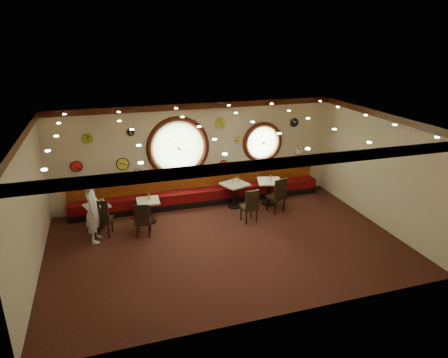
% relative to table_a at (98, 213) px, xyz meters
% --- Properties ---
extents(floor, '(9.00, 6.00, 0.00)m').
position_rel_table_a_xyz_m(floor, '(3.15, -1.97, -0.43)').
color(floor, black).
rests_on(floor, ground).
extents(ceiling, '(9.00, 6.00, 0.02)m').
position_rel_table_a_xyz_m(ceiling, '(3.15, -1.97, 2.77)').
color(ceiling, gold).
rests_on(ceiling, wall_back).
extents(wall_back, '(9.00, 0.02, 3.20)m').
position_rel_table_a_xyz_m(wall_back, '(3.15, 1.03, 1.17)').
color(wall_back, beige).
rests_on(wall_back, floor).
extents(wall_front, '(9.00, 0.02, 3.20)m').
position_rel_table_a_xyz_m(wall_front, '(3.15, -4.97, 1.17)').
color(wall_front, beige).
rests_on(wall_front, floor).
extents(wall_left, '(0.02, 6.00, 3.20)m').
position_rel_table_a_xyz_m(wall_left, '(-1.35, -1.97, 1.17)').
color(wall_left, beige).
rests_on(wall_left, floor).
extents(wall_right, '(0.02, 6.00, 3.20)m').
position_rel_table_a_xyz_m(wall_right, '(7.65, -1.97, 1.17)').
color(wall_right, beige).
rests_on(wall_right, floor).
extents(molding_back, '(9.00, 0.10, 0.18)m').
position_rel_table_a_xyz_m(molding_back, '(3.15, 0.98, 2.68)').
color(molding_back, '#341109').
rests_on(molding_back, wall_back).
extents(molding_front, '(9.00, 0.10, 0.18)m').
position_rel_table_a_xyz_m(molding_front, '(3.15, -4.92, 2.68)').
color(molding_front, '#341109').
rests_on(molding_front, wall_back).
extents(molding_left, '(0.10, 6.00, 0.18)m').
position_rel_table_a_xyz_m(molding_left, '(-1.30, -1.97, 2.68)').
color(molding_left, '#341109').
rests_on(molding_left, wall_back).
extents(molding_right, '(0.10, 6.00, 0.18)m').
position_rel_table_a_xyz_m(molding_right, '(7.60, -1.97, 2.68)').
color(molding_right, '#341109').
rests_on(molding_right, wall_back).
extents(banquette_base, '(8.00, 0.55, 0.20)m').
position_rel_table_a_xyz_m(banquette_base, '(3.15, 0.75, -0.33)').
color(banquette_base, black).
rests_on(banquette_base, floor).
extents(banquette_seat, '(8.00, 0.55, 0.30)m').
position_rel_table_a_xyz_m(banquette_seat, '(3.15, 0.75, -0.08)').
color(banquette_seat, '#57070B').
rests_on(banquette_seat, banquette_base).
extents(banquette_back, '(8.00, 0.10, 0.55)m').
position_rel_table_a_xyz_m(banquette_back, '(3.15, 0.97, 0.32)').
color(banquette_back, '#610C07').
rests_on(banquette_back, wall_back).
extents(porthole_left_glass, '(1.66, 0.02, 1.66)m').
position_rel_table_a_xyz_m(porthole_left_glass, '(2.55, 1.02, 1.42)').
color(porthole_left_glass, '#97C677').
rests_on(porthole_left_glass, wall_back).
extents(porthole_left_frame, '(1.98, 0.18, 1.98)m').
position_rel_table_a_xyz_m(porthole_left_frame, '(2.55, 1.01, 1.42)').
color(porthole_left_frame, '#341109').
rests_on(porthole_left_frame, wall_back).
extents(porthole_left_ring, '(1.61, 0.03, 1.61)m').
position_rel_table_a_xyz_m(porthole_left_ring, '(2.55, 0.98, 1.42)').
color(porthole_left_ring, gold).
rests_on(porthole_left_ring, wall_back).
extents(porthole_right_glass, '(1.10, 0.02, 1.10)m').
position_rel_table_a_xyz_m(porthole_right_glass, '(5.35, 1.02, 1.37)').
color(porthole_right_glass, '#97C677').
rests_on(porthole_right_glass, wall_back).
extents(porthole_right_frame, '(1.38, 0.18, 1.38)m').
position_rel_table_a_xyz_m(porthole_right_frame, '(5.35, 1.01, 1.37)').
color(porthole_right_frame, '#341109').
rests_on(porthole_right_frame, wall_back).
extents(porthole_right_ring, '(1.09, 0.03, 1.09)m').
position_rel_table_a_xyz_m(porthole_right_ring, '(5.35, 0.98, 1.37)').
color(porthole_right_ring, gold).
rests_on(porthole_right_ring, wall_back).
extents(wall_clock_0, '(0.20, 0.03, 0.20)m').
position_rel_table_a_xyz_m(wall_clock_0, '(1.25, 0.99, 0.77)').
color(wall_clock_0, silver).
rests_on(wall_clock_0, wall_back).
extents(wall_clock_1, '(0.34, 0.03, 0.34)m').
position_rel_table_a_xyz_m(wall_clock_1, '(6.70, 0.99, 1.02)').
color(wall_clock_1, white).
rests_on(wall_clock_1, wall_back).
extents(wall_clock_2, '(0.24, 0.03, 0.24)m').
position_rel_table_a_xyz_m(wall_clock_2, '(4.00, 0.99, 0.77)').
color(wall_clock_2, red).
rests_on(wall_clock_2, wall_back).
extents(wall_clock_3, '(0.24, 0.03, 0.24)m').
position_rel_table_a_xyz_m(wall_clock_3, '(1.15, 0.99, 2.02)').
color(wall_clock_3, black).
rests_on(wall_clock_3, wall_back).
extents(wall_clock_4, '(0.30, 0.03, 0.30)m').
position_rel_table_a_xyz_m(wall_clock_4, '(3.90, 0.99, 2.12)').
color(wall_clock_4, '#8CB538').
rests_on(wall_clock_4, wall_back).
extents(wall_clock_5, '(0.26, 0.03, 0.26)m').
position_rel_table_a_xyz_m(wall_clock_5, '(-0.05, 0.99, 1.92)').
color(wall_clock_5, '#87CA28').
rests_on(wall_clock_5, wall_back).
extents(wall_clock_6, '(0.28, 0.03, 0.28)m').
position_rel_table_a_xyz_m(wall_clock_6, '(6.45, 0.99, 1.97)').
color(wall_clock_6, black).
rests_on(wall_clock_6, wall_back).
extents(wall_clock_7, '(0.22, 0.03, 0.22)m').
position_rel_table_a_xyz_m(wall_clock_7, '(4.50, 0.99, 1.52)').
color(wall_clock_7, '#D5D347').
rests_on(wall_clock_7, wall_back).
extents(wall_clock_8, '(0.32, 0.03, 0.32)m').
position_rel_table_a_xyz_m(wall_clock_8, '(-0.45, 0.99, 1.12)').
color(wall_clock_8, red).
rests_on(wall_clock_8, wall_back).
extents(wall_clock_9, '(0.36, 0.03, 0.36)m').
position_rel_table_a_xyz_m(wall_clock_9, '(0.85, 0.99, 1.07)').
color(wall_clock_9, yellow).
rests_on(wall_clock_9, wall_back).
extents(table_a, '(0.80, 0.80, 0.68)m').
position_rel_table_a_xyz_m(table_a, '(0.00, 0.00, 0.00)').
color(table_a, black).
rests_on(table_a, floor).
extents(table_b, '(0.65, 0.65, 0.69)m').
position_rel_table_a_xyz_m(table_b, '(1.41, -0.10, 0.00)').
color(table_b, black).
rests_on(table_b, floor).
extents(table_c, '(0.92, 0.92, 0.78)m').
position_rel_table_a_xyz_m(table_c, '(4.13, 0.21, 0.06)').
color(table_c, black).
rests_on(table_c, floor).
extents(table_d, '(0.89, 0.89, 0.80)m').
position_rel_table_a_xyz_m(table_d, '(5.25, 0.11, 0.07)').
color(table_d, black).
rests_on(table_d, floor).
extents(chair_a, '(0.57, 0.57, 0.68)m').
position_rel_table_a_xyz_m(chair_a, '(0.10, -0.64, 0.19)').
color(chair_a, black).
rests_on(chair_a, floor).
extents(chair_b, '(0.49, 0.49, 0.60)m').
position_rel_table_a_xyz_m(chair_b, '(1.15, -0.94, 0.12)').
color(chair_b, black).
rests_on(chair_b, floor).
extents(chair_c, '(0.48, 0.48, 0.63)m').
position_rel_table_a_xyz_m(chair_c, '(4.20, -0.98, 0.15)').
color(chair_c, black).
rests_on(chair_c, floor).
extents(chair_d, '(0.58, 0.58, 0.68)m').
position_rel_table_a_xyz_m(chair_d, '(5.25, -0.57, 0.20)').
color(chair_d, black).
rests_on(chair_d, floor).
extents(condiment_a_salt, '(0.04, 0.04, 0.11)m').
position_rel_table_a_xyz_m(condiment_a_salt, '(-0.12, 0.02, 0.31)').
color(condiment_a_salt, silver).
rests_on(condiment_a_salt, table_a).
extents(condiment_b_salt, '(0.04, 0.04, 0.11)m').
position_rel_table_a_xyz_m(condiment_b_salt, '(1.34, -0.09, 0.31)').
color(condiment_b_salt, silver).
rests_on(condiment_b_salt, table_b).
extents(condiment_c_salt, '(0.04, 0.04, 0.11)m').
position_rel_table_a_xyz_m(condiment_c_salt, '(4.07, 0.23, 0.41)').
color(condiment_c_salt, silver).
rests_on(condiment_c_salt, table_c).
extents(condiment_d_salt, '(0.04, 0.04, 0.10)m').
position_rel_table_a_xyz_m(condiment_d_salt, '(5.20, 0.14, 0.41)').
color(condiment_d_salt, silver).
rests_on(condiment_d_salt, table_d).
extents(condiment_a_pepper, '(0.03, 0.03, 0.09)m').
position_rel_table_a_xyz_m(condiment_a_pepper, '(-0.02, -0.03, 0.30)').
color(condiment_a_pepper, silver).
rests_on(condiment_a_pepper, table_a).
extents(condiment_b_pepper, '(0.04, 0.04, 0.10)m').
position_rel_table_a_xyz_m(condiment_b_pepper, '(1.40, -0.09, 0.31)').
color(condiment_b_pepper, silver).
rests_on(condiment_b_pepper, table_b).
extents(condiment_c_pepper, '(0.03, 0.03, 0.09)m').
position_rel_table_a_xyz_m(condiment_c_pepper, '(4.19, 0.24, 0.40)').
color(condiment_c_pepper, silver).
rests_on(condiment_c_pepper, table_c).
extents(condiment_d_pepper, '(0.03, 0.03, 0.09)m').
position_rel_table_a_xyz_m(condiment_d_pepper, '(5.26, 0.03, 0.41)').
color(condiment_d_pepper, silver).
rests_on(condiment_d_pepper, table_d).
extents(condiment_a_bottle, '(0.06, 0.06, 0.18)m').
position_rel_table_a_xyz_m(condiment_a_bottle, '(0.13, 0.03, 0.34)').
color(condiment_a_bottle, gold).
rests_on(condiment_a_bottle, table_a).
extents(condiment_b_bottle, '(0.06, 0.06, 0.18)m').
position_rel_table_a_xyz_m(condiment_b_bottle, '(1.45, -0.05, 0.35)').
color(condiment_b_bottle, gold).
rests_on(condiment_b_bottle, table_b).
extents(condiment_c_bottle, '(0.05, 0.05, 0.16)m').
position_rel_table_a_xyz_m(condiment_c_bottle, '(4.28, 0.30, 0.43)').
color(condiment_c_bottle, gold).
rests_on(condiment_c_bottle, table_c).
extents(condiment_d_bottle, '(0.04, 0.04, 0.14)m').
position_rel_table_a_xyz_m(condiment_d_bottle, '(5.33, 0.20, 0.43)').
color(condiment_d_bottle, gold).
rests_on(condiment_d_bottle, table_d).
extents(waiter, '(0.50, 0.68, 1.72)m').
position_rel_table_a_xyz_m(waiter, '(-0.07, -0.77, 0.43)').
color(waiter, white).
rests_on(waiter, floor).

